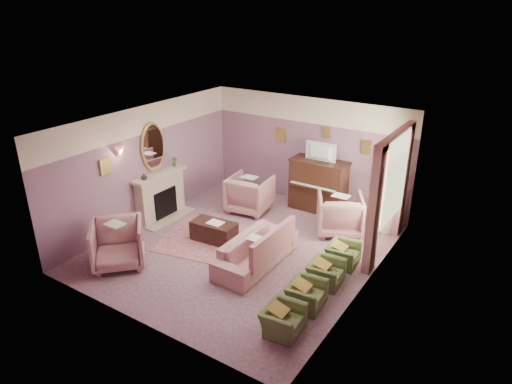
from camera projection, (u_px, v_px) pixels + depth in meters
The scene contains 48 objects.
floor at pixel (243, 247), 9.99m from camera, with size 5.50×6.00×0.01m, color #89616B.
ceiling at pixel (241, 122), 8.90m from camera, with size 5.50×6.00×0.01m, color silver.
wall_back at pixel (308, 151), 11.77m from camera, with size 5.50×0.02×2.80m, color slate.
wall_front at pixel (133, 250), 7.13m from camera, with size 5.50×0.02×2.80m, color slate.
wall_left at pixel (147, 164), 10.83m from camera, with size 0.02×6.00×2.80m, color slate.
wall_right at pixel (369, 221), 8.07m from camera, with size 0.02×6.00×2.80m, color slate.
picture_rail_band at pixel (309, 110), 11.34m from camera, with size 5.50×0.01×0.65m, color beige.
stripe_panel at pixel (390, 211), 9.21m from camera, with size 0.01×3.00×2.15m, color #9FAC88.
fireplace_surround at pixel (160, 196), 11.23m from camera, with size 0.30×1.40×1.10m, color #BDAA8F.
fireplace_inset at pixel (164, 202), 11.24m from camera, with size 0.18×0.72×0.68m, color black.
fire_ember at pixel (166, 209), 11.29m from camera, with size 0.06×0.54×0.10m, color orange.
mantel_shelf at pixel (159, 175), 10.99m from camera, with size 0.40×1.55×0.07m, color #BDAA8F.
hearth at pixel (168, 217), 11.34m from camera, with size 0.55×1.50×0.02m, color #BDAA8F.
mirror_frame at pixel (153, 147), 10.80m from camera, with size 0.04×0.72×1.20m, color tan.
mirror_glass at pixel (153, 147), 10.79m from camera, with size 0.01×0.60×1.06m, color silver.
sconce_shade at pixel (120, 151), 9.88m from camera, with size 0.20×0.20×0.16m, color #E88568.
piano at pixel (318, 186), 11.56m from camera, with size 1.40×0.60×1.30m, color black.
piano_keyshelf at pixel (312, 188), 11.26m from camera, with size 1.30×0.12×0.06m, color black.
piano_keys at pixel (312, 186), 11.25m from camera, with size 1.20×0.08×0.02m, color silver.
piano_top at pixel (320, 161), 11.30m from camera, with size 1.45×0.65×0.04m, color black.
television at pixel (319, 151), 11.15m from camera, with size 0.80×0.12×0.48m, color black.
print_back_left at pixel (280, 135), 12.01m from camera, with size 0.30×0.03×0.38m, color tan.
print_back_right at pixel (366, 147), 10.81m from camera, with size 0.26×0.03×0.34m, color tan.
print_back_mid at pixel (326, 132), 11.25m from camera, with size 0.22×0.03×0.26m, color tan.
print_left_wall at pixel (106, 166), 9.75m from camera, with size 0.03×0.28×0.36m, color tan.
window_blind at pixel (396, 178), 9.18m from camera, with size 0.03×1.40×1.80m, color beige.
curtain_left at pixel (374, 211), 8.66m from camera, with size 0.16×0.34×2.60m, color #B6666D.
curtain_right at pixel (403, 182), 10.08m from camera, with size 0.16×0.34×2.60m, color #B6666D.
pelmet at pixel (397, 136), 8.88m from camera, with size 0.16×2.20×0.16m, color #B6666D.
mantel_plant at pixel (175, 162), 11.35m from camera, with size 0.16×0.16×0.28m, color #437933.
mantel_vase at pixel (144, 177), 10.56m from camera, with size 0.16×0.16×0.16m, color beige.
area_rug at pixel (218, 242), 10.21m from camera, with size 2.50×1.80×0.01m, color #AC6465.
coffee_table at pixel (214, 231), 10.21m from camera, with size 1.00×0.50×0.45m, color black.
table_paper at pixel (215, 223), 10.10m from camera, with size 0.35×0.28×0.01m, color #ECE9CB.
sofa at pixel (256, 246), 9.21m from camera, with size 0.70×2.09×0.85m, color tan.
sofa_throw at pixel (273, 244), 8.94m from camera, with size 0.11×1.58×0.58m, color #B6666D.
floral_armchair_left at pixel (250, 192), 11.55m from camera, with size 0.99×0.99×1.04m, color tan.
floral_armchair_right at pixel (340, 212), 10.46m from camera, with size 0.99×0.99×1.04m, color tan.
floral_armchair_front at pixel (117, 242), 9.17m from camera, with size 0.99×0.99×1.04m, color tan.
olive_chair_a at pixel (283, 316), 7.37m from camera, with size 0.49×0.69×0.60m, color #566934.
olive_chair_b at pixel (306, 291), 8.00m from camera, with size 0.49×0.69×0.60m, color #566934.
olive_chair_c at pixel (326, 269), 8.64m from camera, with size 0.49×0.69×0.60m, color #566934.
olive_chair_d at pixel (343, 251), 9.27m from camera, with size 0.49×0.69×0.60m, color #566934.
side_table at pixel (388, 216), 10.67m from camera, with size 0.52×0.52×0.70m, color beige.
side_plant_big at pixel (391, 195), 10.46m from camera, with size 0.30×0.30×0.34m, color #437933.
side_plant_small at pixel (394, 199), 10.34m from camera, with size 0.16×0.16×0.28m, color #437933.
palm_pot at pixel (381, 223), 10.72m from camera, with size 0.34×0.34×0.34m, color brown.
palm_plant at pixel (386, 188), 10.37m from camera, with size 0.76×0.76×1.44m, color #437933.
Camera 1 is at (5.00, -7.16, 5.02)m, focal length 32.00 mm.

